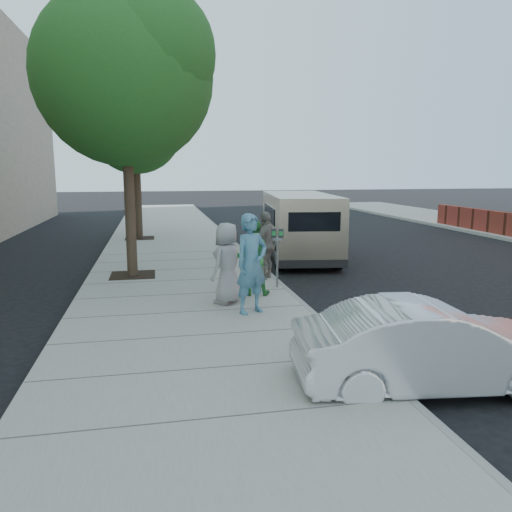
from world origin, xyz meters
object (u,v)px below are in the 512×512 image
Objects in this scene: tree_far at (136,123)px; person_officer at (251,264)px; van at (299,224)px; person_green_shirt at (252,258)px; parking_meter at (277,245)px; person_gray_shirt at (227,263)px; tree_near at (126,69)px; person_striped_polo at (266,245)px; sedan at (431,347)px.

person_officer is (2.46, -11.81, -3.73)m from tree_far.
person_green_shirt is at bearing -109.60° from van.
tree_far is 11.00m from parking_meter.
person_officer reaches higher than person_gray_shirt.
person_gray_shirt is (2.09, -3.36, -4.52)m from tree_near.
parking_meter is at bearing 173.60° from person_gray_shirt.
person_striped_polo is at bearing 109.68° from parking_meter.
parking_meter is at bearing -31.64° from tree_near.
van is (5.40, -5.15, -3.72)m from tree_far.
van is at bearing 0.04° from sedan.
person_officer is (-1.79, 3.69, 0.54)m from sedan.
tree_far is 11.38m from person_green_shirt.
person_gray_shirt is at bearing 52.65° from person_green_shirt.
tree_near is at bearing -90.00° from tree_far.
sedan is 4.14m from person_officer.
sedan is 2.14× the size of person_gray_shirt.
van reaches higher than sedan.
tree_near reaches higher than person_gray_shirt.
person_gray_shirt is 0.98× the size of person_striped_polo.
tree_near is 7.63m from tree_far.
person_green_shirt is 0.91m from person_gray_shirt.
person_green_shirt reaches higher than sedan.
tree_far is at bearing 126.64° from parking_meter.
van is 10.43m from sedan.
person_green_shirt is at bearing -75.08° from tree_far.
tree_far is 8.34m from van.
tree_near is 3.74× the size of person_officer.
sedan is at bearing -90.12° from person_officer.
person_gray_shirt is at bearing -58.16° from tree_near.
parking_meter is 1.87m from person_gray_shirt.
person_officer reaches higher than sedan.
person_officer is at bearing -78.22° from tree_far.
person_green_shirt is at bearing 14.37° from person_striped_polo.
person_green_shirt is (-2.65, -5.19, -0.15)m from van.
person_striped_polo is at bearing 46.09° from person_officer.
tree_near reaches higher than tree_far.
tree_near is at bearing -35.26° from person_green_shirt.
person_green_shirt is (2.75, -2.74, -4.53)m from tree_near.
tree_far is 16.63m from sedan.
parking_meter is 0.84× the size of person_green_shirt.
person_green_shirt is at bearing 22.58° from sedan.
person_striped_polo is (3.45, -1.13, -4.50)m from tree_near.
person_gray_shirt is 2.62m from person_striped_polo.
van is 3.43× the size of person_striped_polo.
tree_far is 1.06× the size of van.
parking_meter is at bearing -132.52° from person_green_shirt.
tree_far is at bearing -65.48° from person_green_shirt.
parking_meter is at bearing -70.25° from tree_far.
sedan is 5.04m from person_gray_shirt.
tree_near is 6.56m from person_officer.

